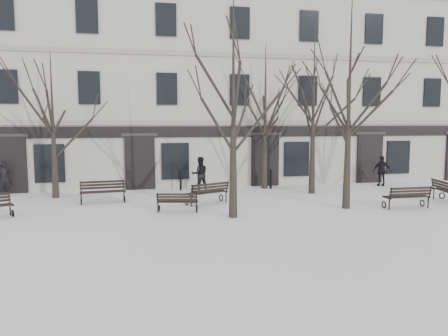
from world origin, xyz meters
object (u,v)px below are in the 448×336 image
object	(u,v)px
bench_3	(103,191)
bench_1	(177,201)
bench_4	(207,192)
bench_5	(447,191)
tree_2	(350,76)
bench_2	(407,196)
tree_1	(233,78)

from	to	relation	value
bench_3	bench_1	bearing A→B (deg)	-47.33
bench_3	bench_4	bearing A→B (deg)	-20.88
bench_1	bench_5	world-z (taller)	bench_5
bench_1	tree_2	bearing A→B (deg)	-172.68
bench_1	bench_3	world-z (taller)	bench_3
tree_2	bench_3	distance (m)	11.83
tree_2	bench_2	size ratio (longest dim) A/B	4.54
tree_1	bench_5	size ratio (longest dim) A/B	4.03
bench_1	bench_3	xyz separation A→B (m)	(-3.12, 2.73, 0.09)
bench_3	bench_5	size ratio (longest dim) A/B	0.98
tree_2	bench_2	world-z (taller)	tree_2
tree_1	bench_4	distance (m)	5.55
tree_1	tree_2	xyz separation A→B (m)	(5.08, 0.78, 0.26)
tree_2	bench_5	bearing A→B (deg)	3.71
tree_1	bench_5	bearing A→B (deg)	6.20
bench_4	bench_2	bearing A→B (deg)	137.77
tree_1	bench_5	world-z (taller)	tree_1
bench_3	bench_5	xyz separation A→B (m)	(15.32, -2.97, 0.00)
tree_1	bench_3	world-z (taller)	tree_1
tree_2	bench_5	size ratio (longest dim) A/B	4.23
bench_2	bench_3	size ratio (longest dim) A/B	0.95
bench_2	tree_2	bearing A→B (deg)	-13.19
bench_4	bench_3	bearing A→B (deg)	-38.90
tree_1	bench_4	size ratio (longest dim) A/B	4.12
tree_2	bench_4	world-z (taller)	tree_2
bench_1	bench_3	distance (m)	4.15
tree_2	bench_4	size ratio (longest dim) A/B	4.33
tree_1	bench_1	size ratio (longest dim) A/B	4.90
tree_2	bench_4	distance (m)	7.79
bench_1	bench_5	distance (m)	12.20
tree_2	bench_2	xyz separation A→B (m)	(2.50, -0.56, -4.99)
bench_2	bench_5	distance (m)	2.75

